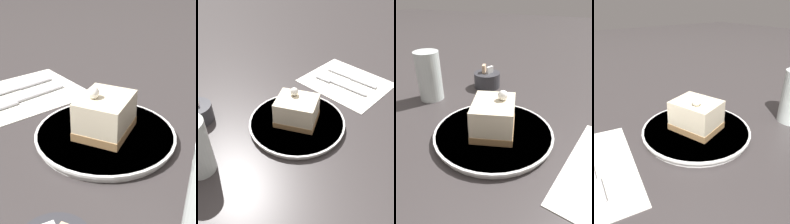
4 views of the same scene
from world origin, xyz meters
TOP-DOWN VIEW (x-y plane):
  - ground_plane at (0.00, 0.00)m, footprint 4.00×4.00m
  - plate at (0.00, 0.03)m, footprint 0.23×0.23m
  - cake_slice at (0.00, 0.03)m, footprint 0.10×0.11m

SIDE VIEW (x-z plane):
  - ground_plane at x=0.00m, z-range 0.00..0.00m
  - plate at x=0.00m, z-range 0.00..0.01m
  - cake_slice at x=0.00m, z-range 0.00..0.09m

